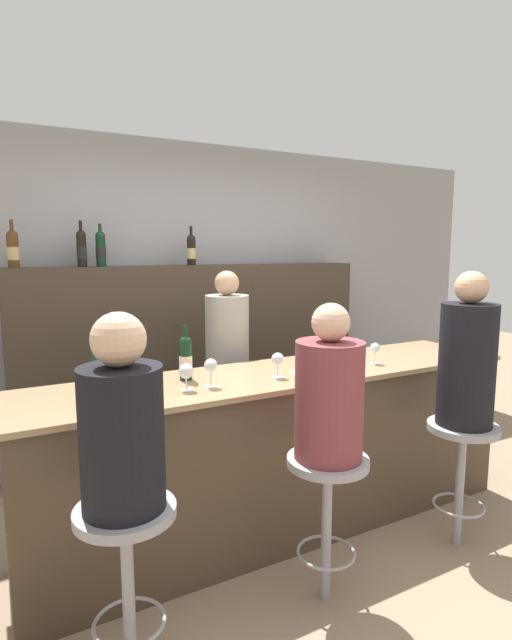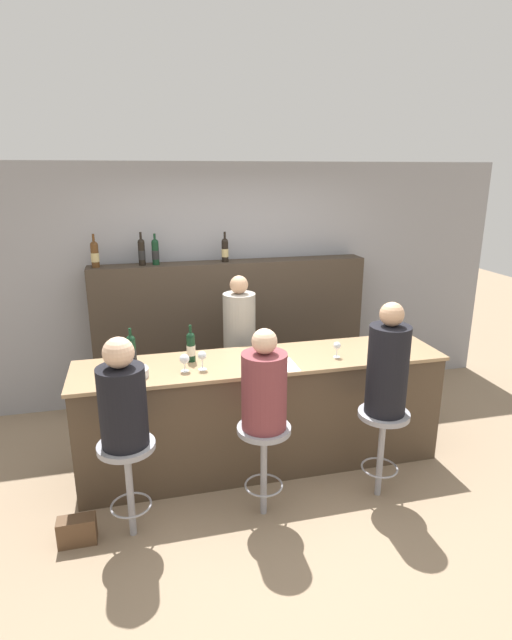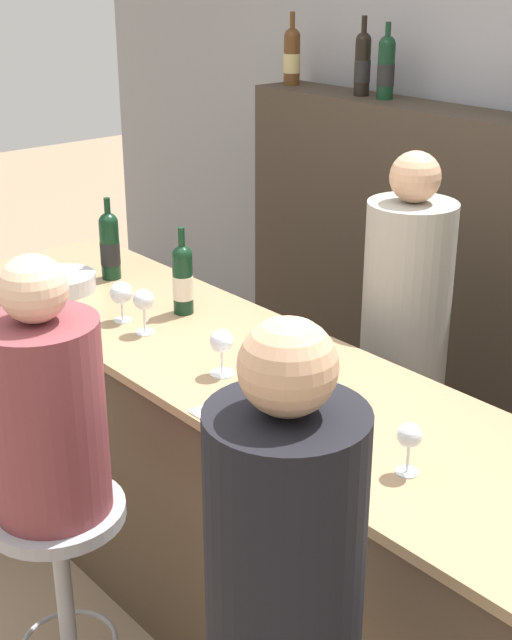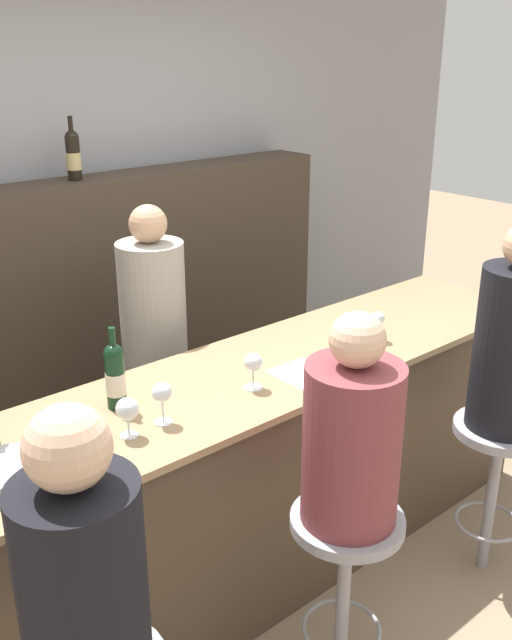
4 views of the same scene
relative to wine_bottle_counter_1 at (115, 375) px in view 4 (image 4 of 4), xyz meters
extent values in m
plane|color=#8C755B|center=(0.58, -0.42, -1.12)|extent=(16.00, 16.00, 0.00)
cube|color=gray|center=(0.58, 1.45, 0.18)|extent=(6.40, 0.05, 2.60)
cube|color=#473828|center=(0.58, -0.10, -0.64)|extent=(3.07, 0.65, 0.96)
cube|color=#997A56|center=(0.58, -0.10, -0.14)|extent=(3.11, 0.69, 0.03)
cube|color=#382D23|center=(0.58, 1.22, -0.32)|extent=(2.92, 0.28, 1.59)
cylinder|color=black|center=(0.00, 0.00, -0.02)|extent=(0.07, 0.07, 0.21)
cylinder|color=beige|center=(0.00, 0.00, -0.03)|extent=(0.07, 0.07, 0.09)
sphere|color=black|center=(0.00, 0.00, 0.09)|extent=(0.07, 0.07, 0.07)
cylinder|color=black|center=(0.00, 0.00, 0.14)|extent=(0.02, 0.02, 0.09)
cylinder|color=black|center=(0.52, 1.22, 0.58)|extent=(0.07, 0.07, 0.21)
cylinder|color=tan|center=(0.52, 1.22, 0.57)|extent=(0.07, 0.07, 0.08)
sphere|color=black|center=(0.52, 1.22, 0.68)|extent=(0.07, 0.07, 0.07)
cylinder|color=black|center=(0.52, 1.22, 0.74)|extent=(0.02, 0.02, 0.09)
cylinder|color=silver|center=(-0.08, -0.21, -0.13)|extent=(0.06, 0.06, 0.00)
cylinder|color=silver|center=(-0.08, -0.21, -0.09)|extent=(0.01, 0.01, 0.06)
sphere|color=silver|center=(-0.08, -0.21, -0.02)|extent=(0.08, 0.08, 0.08)
cylinder|color=silver|center=(0.06, -0.21, -0.13)|extent=(0.07, 0.07, 0.00)
cylinder|color=silver|center=(0.06, -0.21, -0.08)|extent=(0.01, 0.01, 0.08)
sphere|color=silver|center=(0.06, -0.21, -0.01)|extent=(0.07, 0.07, 0.07)
cylinder|color=silver|center=(0.48, -0.21, -0.13)|extent=(0.08, 0.08, 0.00)
cylinder|color=silver|center=(0.48, -0.21, -0.09)|extent=(0.01, 0.01, 0.07)
sphere|color=silver|center=(0.48, -0.21, -0.02)|extent=(0.07, 0.07, 0.07)
cylinder|color=silver|center=(1.21, -0.21, -0.13)|extent=(0.06, 0.06, 0.00)
cylinder|color=silver|center=(1.21, -0.21, -0.09)|extent=(0.01, 0.01, 0.07)
sphere|color=silver|center=(1.21, -0.21, -0.02)|extent=(0.06, 0.06, 0.06)
cylinder|color=#B7B7BC|center=(-0.48, -0.22, -0.10)|extent=(0.26, 0.26, 0.06)
cube|color=white|center=(0.71, -0.28, -0.13)|extent=(0.21, 0.30, 0.00)
cylinder|color=black|center=(-0.55, -0.77, -0.11)|extent=(0.32, 0.32, 0.55)
sphere|color=#D8AD8C|center=(-0.55, -0.77, 0.27)|extent=(0.21, 0.21, 0.21)
cylinder|color=gray|center=(0.42, -0.77, -0.77)|extent=(0.05, 0.05, 0.69)
torus|color=gray|center=(0.42, -0.77, -0.87)|extent=(0.29, 0.29, 0.02)
cylinder|color=gray|center=(0.42, -0.77, -0.40)|extent=(0.39, 0.39, 0.04)
cylinder|color=brown|center=(0.42, -0.77, -0.10)|extent=(0.32, 0.32, 0.56)
sphere|color=#D8AD8C|center=(0.42, -0.77, 0.27)|extent=(0.18, 0.18, 0.18)
cylinder|color=gray|center=(1.37, -0.77, -0.77)|extent=(0.05, 0.05, 0.69)
torus|color=gray|center=(1.37, -0.77, -0.87)|extent=(0.29, 0.29, 0.02)
cylinder|color=gray|center=(1.37, -0.77, -0.40)|extent=(0.39, 0.39, 0.04)
cylinder|color=black|center=(1.37, -0.77, -0.04)|extent=(0.31, 0.31, 0.69)
cylinder|color=gray|center=(0.53, 0.58, -0.42)|extent=(0.31, 0.31, 1.40)
sphere|color=tan|center=(0.53, 0.58, 0.37)|extent=(0.17, 0.17, 0.17)
camera|label=1|loc=(-0.97, -2.59, 0.60)|focal=28.00mm
camera|label=2|loc=(-0.41, -3.88, 1.39)|focal=28.00mm
camera|label=3|loc=(2.39, -1.71, 1.06)|focal=50.00mm
camera|label=4|loc=(-1.12, -2.09, 1.12)|focal=40.00mm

